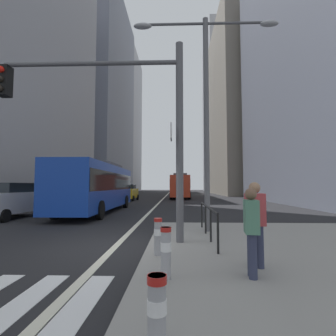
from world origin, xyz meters
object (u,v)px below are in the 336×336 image
at_px(traffic_signal_gantry, 117,110).
at_px(pedestrian_waiting, 252,228).
at_px(city_bus_red_receding, 181,185).
at_px(bollard_left, 166,250).
at_px(street_lamp_post, 206,92).
at_px(city_bus_blue_oncoming, 98,185).
at_px(car_receding_near, 183,189).
at_px(bollard_right, 158,234).
at_px(pedestrian_walking, 255,220).
at_px(bollard_front, 157,311).
at_px(car_oncoming_mid, 128,192).
at_px(sedan_white_oncoming, 9,200).

relative_size(traffic_signal_gantry, pedestrian_waiting, 3.76).
height_order(city_bus_red_receding, bollard_left, city_bus_red_receding).
bearing_deg(pedestrian_waiting, street_lamp_post, 92.95).
height_order(city_bus_blue_oncoming, car_receding_near, city_bus_blue_oncoming).
bearing_deg(street_lamp_post, car_receding_near, 89.51).
height_order(city_bus_red_receding, bollard_right, city_bus_red_receding).
distance_m(pedestrian_waiting, pedestrian_walking, 0.59).
bearing_deg(bollard_left, bollard_right, 99.18).
bearing_deg(bollard_front, city_bus_red_receding, 88.64).
xyz_separation_m(city_bus_blue_oncoming, car_oncoming_mid, (-0.51, 13.55, -0.85)).
bearing_deg(bollard_left, city_bus_red_receding, 88.56).
relative_size(bollard_front, pedestrian_waiting, 0.48).
height_order(city_bus_blue_oncoming, bollard_right, city_bus_blue_oncoming).
bearing_deg(traffic_signal_gantry, car_receding_near, 86.30).
bearing_deg(pedestrian_walking, city_bus_red_receding, 91.78).
relative_size(city_bus_blue_oncoming, pedestrian_walking, 6.59).
bearing_deg(city_bus_blue_oncoming, pedestrian_walking, -59.96).
distance_m(city_bus_red_receding, bollard_front, 34.16).
bearing_deg(pedestrian_waiting, bollard_left, -175.69).
distance_m(bollard_left, pedestrian_walking, 1.95).
distance_m(sedan_white_oncoming, pedestrian_walking, 13.82).
bearing_deg(sedan_white_oncoming, bollard_right, -41.25).
bearing_deg(pedestrian_walking, bollard_left, -159.81).
distance_m(sedan_white_oncoming, bollard_front, 14.50).
distance_m(city_bus_blue_oncoming, sedan_white_oncoming, 5.20).
height_order(sedan_white_oncoming, traffic_signal_gantry, traffic_signal_gantry).
bearing_deg(pedestrian_walking, car_receding_near, 90.05).
distance_m(bollard_front, pedestrian_walking, 3.31).
bearing_deg(street_lamp_post, pedestrian_waiting, -87.05).
bearing_deg(pedestrian_waiting, pedestrian_walking, 66.75).
bearing_deg(car_oncoming_mid, pedestrian_walking, -73.83).
relative_size(city_bus_blue_oncoming, street_lamp_post, 1.41).
xyz_separation_m(city_bus_blue_oncoming, bollard_left, (5.09, -12.54, -1.19)).
relative_size(car_receding_near, bollard_left, 4.64).
bearing_deg(pedestrian_walking, car_oncoming_mid, 106.17).
bearing_deg(street_lamp_post, car_oncoming_mid, 107.95).
xyz_separation_m(car_receding_near, bollard_front, (-1.74, -56.49, -0.41)).
distance_m(bollard_front, bollard_right, 3.64).
relative_size(city_bus_red_receding, bollard_front, 14.21).
distance_m(car_receding_near, bollard_left, 54.43).
relative_size(sedan_white_oncoming, pedestrian_walking, 2.54).
relative_size(street_lamp_post, pedestrian_waiting, 5.01).
bearing_deg(bollard_front, pedestrian_waiting, 54.76).
bearing_deg(pedestrian_walking, bollard_front, -123.10).
height_order(street_lamp_post, pedestrian_walking, street_lamp_post).
relative_size(city_bus_blue_oncoming, city_bus_red_receding, 1.03).
height_order(car_receding_near, bollard_front, car_receding_near).
relative_size(car_receding_near, pedestrian_walking, 2.44).
distance_m(city_bus_blue_oncoming, car_receding_near, 42.43).
height_order(city_bus_blue_oncoming, city_bus_red_receding, same).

